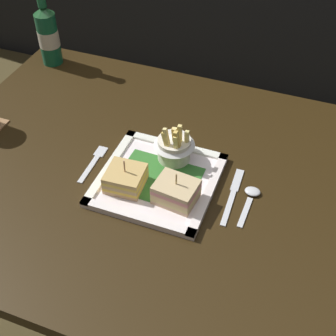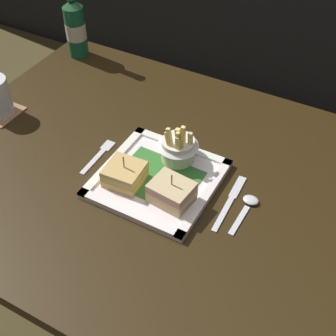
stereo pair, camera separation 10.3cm
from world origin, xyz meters
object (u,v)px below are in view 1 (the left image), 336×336
at_px(square_plate, 158,180).
at_px(sandwich_half_left, 125,178).
at_px(fork, 94,162).
at_px(fries_cup, 174,145).
at_px(sandwich_half_right, 176,192).
at_px(dining_table, 177,222).
at_px(knife, 233,194).
at_px(spoon, 251,196).
at_px(beer_bottle, 48,34).

height_order(square_plate, sandwich_half_left, sandwich_half_left).
bearing_deg(fork, fries_cup, 21.06).
xyz_separation_m(sandwich_half_left, sandwich_half_right, (0.12, 0.00, 0.00)).
bearing_deg(fries_cup, square_plate, -98.25).
height_order(dining_table, sandwich_half_right, sandwich_half_right).
distance_m(fork, knife, 0.34).
xyz_separation_m(dining_table, sandwich_half_left, (-0.10, -0.07, 0.19)).
xyz_separation_m(fork, spoon, (0.38, 0.02, 0.00)).
bearing_deg(dining_table, sandwich_half_left, -144.87).
relative_size(sandwich_half_left, sandwich_half_right, 0.90).
height_order(square_plate, fork, square_plate).
height_order(dining_table, fries_cup, fries_cup).
relative_size(square_plate, sandwich_half_left, 3.03).
distance_m(sandwich_half_left, beer_bottle, 0.60).
bearing_deg(square_plate, sandwich_half_left, -143.64).
relative_size(fries_cup, fork, 0.82).
bearing_deg(knife, sandwich_half_right, -148.33).
xyz_separation_m(sandwich_half_right, fork, (-0.23, 0.05, -0.03)).
bearing_deg(sandwich_half_right, knife, 31.67).
relative_size(fork, spoon, 1.09).
bearing_deg(beer_bottle, fork, -47.81).
height_order(square_plate, sandwich_half_right, sandwich_half_right).
height_order(dining_table, fork, fork).
bearing_deg(fries_cup, knife, -18.34).
bearing_deg(square_plate, spoon, 7.40).
distance_m(sandwich_half_right, beer_bottle, 0.69).
height_order(sandwich_half_right, knife, sandwich_half_right).
bearing_deg(dining_table, square_plate, -146.81).
relative_size(dining_table, fork, 9.44).
distance_m(sandwich_half_left, fork, 0.12).
distance_m(knife, spoon, 0.04).
bearing_deg(beer_bottle, dining_table, -32.64).
xyz_separation_m(square_plate, beer_bottle, (-0.49, 0.37, 0.09)).
distance_m(square_plate, sandwich_half_right, 0.08).
bearing_deg(square_plate, beer_bottle, 143.34).
bearing_deg(dining_table, beer_bottle, 147.36).
distance_m(beer_bottle, fork, 0.49).
height_order(sandwich_half_right, spoon, sandwich_half_right).
bearing_deg(sandwich_half_right, beer_bottle, 143.37).
distance_m(fries_cup, beer_bottle, 0.58).
height_order(fries_cup, spoon, fries_cup).
relative_size(sandwich_half_right, knife, 0.54).
bearing_deg(beer_bottle, knife, -27.30).
height_order(beer_bottle, spoon, beer_bottle).
bearing_deg(sandwich_half_left, fork, 154.35).
xyz_separation_m(dining_table, square_plate, (-0.04, -0.03, 0.16)).
distance_m(sandwich_half_left, sandwich_half_right, 0.12).
bearing_deg(beer_bottle, spoon, -25.79).
relative_size(sandwich_half_left, fork, 0.66).
relative_size(dining_table, beer_bottle, 4.62).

